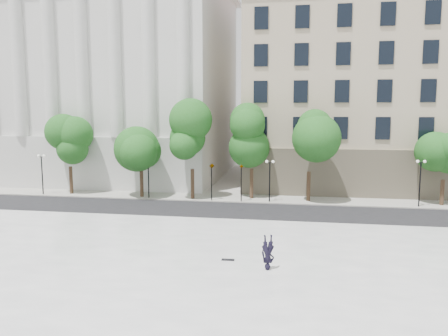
# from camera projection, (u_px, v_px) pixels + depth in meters

# --- Properties ---
(ground) EXTENTS (160.00, 160.00, 0.00)m
(ground) POSITION_uv_depth(u_px,v_px,m) (131.00, 297.00, 20.75)
(ground) COLOR #ABA8A1
(ground) RESTS_ON ground
(plaza) EXTENTS (44.00, 22.00, 0.45)m
(plaza) POSITION_uv_depth(u_px,v_px,m) (152.00, 270.00, 23.66)
(plaza) COLOR white
(plaza) RESTS_ON ground
(street) EXTENTS (60.00, 8.00, 0.02)m
(street) POSITION_uv_depth(u_px,v_px,m) (207.00, 211.00, 38.36)
(street) COLOR black
(street) RESTS_ON ground
(far_sidewalk) EXTENTS (60.00, 4.00, 0.12)m
(far_sidewalk) POSITION_uv_depth(u_px,v_px,m) (218.00, 198.00, 44.23)
(far_sidewalk) COLOR #B2AEA4
(far_sidewalk) RESTS_ON ground
(building_west) EXTENTS (31.50, 27.65, 25.60)m
(building_west) POSITION_uv_depth(u_px,v_px,m) (114.00, 81.00, 59.53)
(building_west) COLOR silver
(building_west) RESTS_ON ground
(building_east) EXTENTS (36.00, 26.15, 23.00)m
(building_east) POSITION_uv_depth(u_px,v_px,m) (397.00, 92.00, 54.19)
(building_east) COLOR tan
(building_east) RESTS_ON ground
(traffic_light_west) EXTENTS (0.76, 1.96, 4.27)m
(traffic_light_west) POSITION_uv_depth(u_px,v_px,m) (212.00, 163.00, 42.14)
(traffic_light_west) COLOR black
(traffic_light_west) RESTS_ON ground
(traffic_light_east) EXTENTS (0.60, 1.77, 4.20)m
(traffic_light_east) POSITION_uv_depth(u_px,v_px,m) (241.00, 165.00, 41.69)
(traffic_light_east) COLOR black
(traffic_light_east) RESTS_ON ground
(person_lying) EXTENTS (1.07, 1.98, 0.51)m
(person_lying) POSITION_uv_depth(u_px,v_px,m) (268.00, 265.00, 23.08)
(person_lying) COLOR black
(person_lying) RESTS_ON plaza
(skateboard) EXTENTS (0.72, 0.21, 0.07)m
(skateboard) POSITION_uv_depth(u_px,v_px,m) (228.00, 260.00, 24.52)
(skateboard) COLOR black
(skateboard) RESTS_ON plaza
(street_trees) EXTENTS (40.44, 5.12, 7.87)m
(street_trees) POSITION_uv_depth(u_px,v_px,m) (227.00, 145.00, 42.85)
(street_trees) COLOR #382619
(street_trees) RESTS_ON ground
(lamp_posts) EXTENTS (38.16, 0.28, 4.41)m
(lamp_posts) POSITION_uv_depth(u_px,v_px,m) (214.00, 172.00, 42.52)
(lamp_posts) COLOR black
(lamp_posts) RESTS_ON ground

